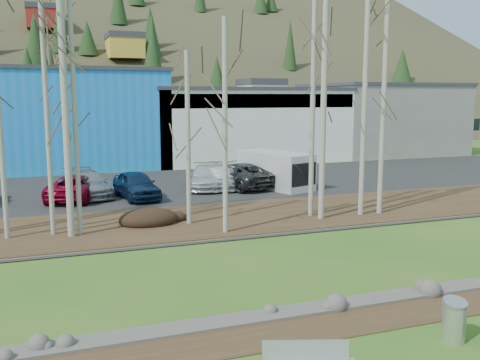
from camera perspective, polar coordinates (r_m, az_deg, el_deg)
name	(u,v)px	position (r m, az deg, el deg)	size (l,w,h in m)	color
dirt_strip	(291,330)	(14.45, 5.50, -15.66)	(80.00, 1.80, 0.03)	#382616
near_bank_rocks	(276,316)	(15.29, 3.84, -14.27)	(80.00, 0.80, 0.50)	#47423D
river	(228,271)	(18.86, -1.28, -9.67)	(80.00, 8.00, 0.90)	black
far_bank_rocks	(197,241)	(22.61, -4.65, -6.52)	(80.00, 0.80, 0.46)	#47423D
far_bank	(179,223)	(25.60, -6.57, -4.54)	(80.00, 7.00, 0.15)	#382616
parking_lot	(141,188)	(35.70, -10.52, -0.79)	(80.00, 14.00, 0.14)	black
building_blue	(41,118)	(48.76, -20.47, 6.20)	(20.40, 12.24, 8.30)	#0F7BD0
building_white	(240,123)	(51.90, -0.05, 6.08)	(18.36, 12.24, 6.80)	silver
building_grey	(380,118)	(59.31, 14.73, 6.38)	(14.28, 12.24, 7.30)	slate
hillside	(76,25)	(94.60, -17.07, 15.55)	(160.00, 72.00, 35.00)	#2F2B1B
litter_bin	(454,322)	(14.64, 21.85, -13.92)	(0.57, 0.57, 0.98)	#BBBDC0
dirt_mound	(148,218)	(25.26, -9.76, -3.99)	(2.76, 1.95, 0.54)	black
birch_3	(75,112)	(23.39, -17.21, 6.91)	(0.20, 0.20, 10.40)	#A49E95
birch_4	(65,110)	(23.16, -18.13, 7.11)	(0.30, 0.30, 10.61)	#A49E95
birch_5	(188,139)	(24.50, -5.57, 4.40)	(0.22, 0.22, 7.89)	#A49E95
birch_6	(225,128)	(22.75, -1.61, 5.62)	(0.22, 0.22, 9.10)	#A49E95
birch_7	(324,100)	(25.62, 8.92, 8.44)	(0.28, 0.28, 11.38)	#A49E95
birch_8	(313,108)	(26.19, 7.76, 7.66)	(0.24, 0.24, 10.63)	#A49E95
birch_9	(365,92)	(26.88, 13.17, 9.15)	(0.25, 0.25, 12.14)	#A49E95
birch_10	(46,91)	(23.73, -20.03, 8.92)	(0.20, 0.20, 12.16)	#A49E95
birch_11	(384,92)	(27.49, 15.11, 9.07)	(0.25, 0.25, 12.14)	#A49E95
car_2	(75,187)	(32.09, -17.16, -0.71)	(2.37, 5.13, 1.43)	maroon
car_3	(87,184)	(32.84, -16.03, -0.39)	(2.10, 5.17, 1.50)	gray
car_4	(136,185)	(31.51, -11.01, -0.52)	(1.86, 4.61, 1.57)	#102445
car_5	(217,177)	(34.80, -2.44, 0.35)	(1.44, 4.13, 1.36)	silver
car_6	(238,175)	(34.70, -0.26, 0.53)	(2.64, 5.73, 1.59)	#292A2C
car_7	(246,175)	(35.28, 0.65, 0.55)	(2.03, 5.00, 1.45)	silver
car_8	(221,176)	(34.72, -2.01, 0.41)	(2.03, 5.00, 1.45)	silver
car_9	(206,177)	(34.41, -3.67, 0.32)	(2.03, 5.00, 1.45)	silver
van_white	(277,170)	(34.46, 4.01, 1.04)	(3.75, 5.67, 2.29)	silver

